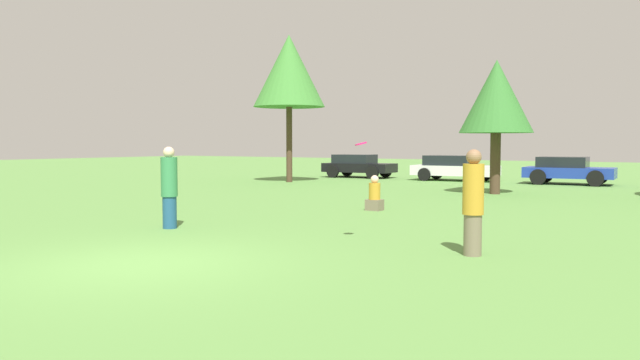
{
  "coord_description": "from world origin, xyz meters",
  "views": [
    {
      "loc": [
        7.42,
        -6.36,
        1.87
      ],
      "look_at": [
        0.72,
        3.96,
        1.13
      ],
      "focal_mm": 34.24,
      "sensor_mm": 36.0,
      "label": 1
    }
  ],
  "objects_px": {
    "frisbee": "(361,144)",
    "parked_car_blue": "(567,170)",
    "person_catcher": "(473,202)",
    "tree_0": "(289,71)",
    "person_thrower": "(169,187)",
    "parked_car_black": "(358,165)",
    "parked_car_white": "(453,167)",
    "tree_1": "(496,97)",
    "bystander_sitting": "(375,196)"
  },
  "relations": [
    {
      "from": "tree_1",
      "to": "parked_car_blue",
      "type": "height_order",
      "value": "tree_1"
    },
    {
      "from": "person_thrower",
      "to": "bystander_sitting",
      "type": "distance_m",
      "value": 6.05
    },
    {
      "from": "frisbee",
      "to": "tree_0",
      "type": "distance_m",
      "value": 18.68
    },
    {
      "from": "person_catcher",
      "to": "bystander_sitting",
      "type": "height_order",
      "value": "person_catcher"
    },
    {
      "from": "person_thrower",
      "to": "frisbee",
      "type": "distance_m",
      "value": 4.7
    },
    {
      "from": "parked_car_white",
      "to": "parked_car_black",
      "type": "bearing_deg",
      "value": 178.49
    },
    {
      "from": "parked_car_black",
      "to": "parked_car_white",
      "type": "relative_size",
      "value": 0.93
    },
    {
      "from": "parked_car_white",
      "to": "person_thrower",
      "type": "bearing_deg",
      "value": -89.96
    },
    {
      "from": "person_catcher",
      "to": "frisbee",
      "type": "xyz_separation_m",
      "value": [
        -2.11,
        -0.06,
        0.97
      ]
    },
    {
      "from": "person_thrower",
      "to": "person_catcher",
      "type": "height_order",
      "value": "person_thrower"
    },
    {
      "from": "person_catcher",
      "to": "tree_1",
      "type": "xyz_separation_m",
      "value": [
        -3.44,
        12.51,
        2.65
      ]
    },
    {
      "from": "bystander_sitting",
      "to": "person_catcher",
      "type": "bearing_deg",
      "value": -48.56
    },
    {
      "from": "person_catcher",
      "to": "parked_car_white",
      "type": "bearing_deg",
      "value": -72.34
    },
    {
      "from": "tree_1",
      "to": "parked_car_blue",
      "type": "distance_m",
      "value": 7.7
    },
    {
      "from": "frisbee",
      "to": "parked_car_blue",
      "type": "height_order",
      "value": "frisbee"
    },
    {
      "from": "bystander_sitting",
      "to": "tree_0",
      "type": "distance_m",
      "value": 13.72
    },
    {
      "from": "person_thrower",
      "to": "frisbee",
      "type": "xyz_separation_m",
      "value": [
        4.59,
        0.4,
        0.96
      ]
    },
    {
      "from": "person_catcher",
      "to": "parked_car_black",
      "type": "bearing_deg",
      "value": -59.73
    },
    {
      "from": "tree_0",
      "to": "parked_car_white",
      "type": "height_order",
      "value": "tree_0"
    },
    {
      "from": "tree_0",
      "to": "tree_1",
      "type": "distance_m",
      "value": 10.7
    },
    {
      "from": "bystander_sitting",
      "to": "parked_car_white",
      "type": "height_order",
      "value": "parked_car_white"
    },
    {
      "from": "person_thrower",
      "to": "tree_0",
      "type": "relative_size",
      "value": 0.26
    },
    {
      "from": "person_thrower",
      "to": "tree_1",
      "type": "bearing_deg",
      "value": 72.07
    },
    {
      "from": "person_catcher",
      "to": "parked_car_black",
      "type": "height_order",
      "value": "person_catcher"
    },
    {
      "from": "person_catcher",
      "to": "tree_0",
      "type": "xyz_separation_m",
      "value": [
        -13.89,
        14.01,
        4.41
      ]
    },
    {
      "from": "tree_1",
      "to": "parked_car_white",
      "type": "xyz_separation_m",
      "value": [
        -4.19,
        6.85,
        -2.89
      ]
    },
    {
      "from": "frisbee",
      "to": "parked_car_white",
      "type": "height_order",
      "value": "frisbee"
    },
    {
      "from": "frisbee",
      "to": "parked_car_white",
      "type": "xyz_separation_m",
      "value": [
        -5.53,
        19.41,
        -1.2
      ]
    },
    {
      "from": "person_catcher",
      "to": "parked_car_white",
      "type": "height_order",
      "value": "person_catcher"
    },
    {
      "from": "person_catcher",
      "to": "tree_0",
      "type": "bearing_deg",
      "value": -49.11
    },
    {
      "from": "tree_0",
      "to": "parked_car_blue",
      "type": "height_order",
      "value": "tree_0"
    },
    {
      "from": "parked_car_black",
      "to": "parked_car_blue",
      "type": "relative_size",
      "value": 1.0
    },
    {
      "from": "bystander_sitting",
      "to": "tree_1",
      "type": "bearing_deg",
      "value": 81.04
    },
    {
      "from": "person_thrower",
      "to": "parked_car_white",
      "type": "height_order",
      "value": "person_thrower"
    },
    {
      "from": "tree_0",
      "to": "parked_car_white",
      "type": "relative_size",
      "value": 1.67
    },
    {
      "from": "frisbee",
      "to": "person_catcher",
      "type": "bearing_deg",
      "value": 1.54
    },
    {
      "from": "person_thrower",
      "to": "parked_car_blue",
      "type": "relative_size",
      "value": 0.46
    },
    {
      "from": "person_thrower",
      "to": "frisbee",
      "type": "height_order",
      "value": "frisbee"
    },
    {
      "from": "frisbee",
      "to": "tree_0",
      "type": "bearing_deg",
      "value": 129.96
    },
    {
      "from": "parked_car_white",
      "to": "parked_car_blue",
      "type": "relative_size",
      "value": 1.08
    },
    {
      "from": "frisbee",
      "to": "parked_car_blue",
      "type": "relative_size",
      "value": 0.06
    },
    {
      "from": "person_catcher",
      "to": "parked_car_white",
      "type": "relative_size",
      "value": 0.42
    },
    {
      "from": "person_thrower",
      "to": "tree_0",
      "type": "height_order",
      "value": "tree_0"
    },
    {
      "from": "parked_car_black",
      "to": "tree_1",
      "type": "bearing_deg",
      "value": -37.73
    },
    {
      "from": "parked_car_white",
      "to": "parked_car_blue",
      "type": "xyz_separation_m",
      "value": [
        5.35,
        0.2,
        0.01
      ]
    },
    {
      "from": "parked_car_black",
      "to": "parked_car_blue",
      "type": "distance_m",
      "value": 10.77
    },
    {
      "from": "person_catcher",
      "to": "tree_1",
      "type": "bearing_deg",
      "value": -78.47
    },
    {
      "from": "tree_1",
      "to": "parked_car_black",
      "type": "xyz_separation_m",
      "value": [
        -9.6,
        6.74,
        -2.88
      ]
    },
    {
      "from": "parked_car_black",
      "to": "parked_car_blue",
      "type": "bearing_deg",
      "value": -1.05
    },
    {
      "from": "frisbee",
      "to": "parked_car_black",
      "type": "relative_size",
      "value": 0.06
    }
  ]
}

